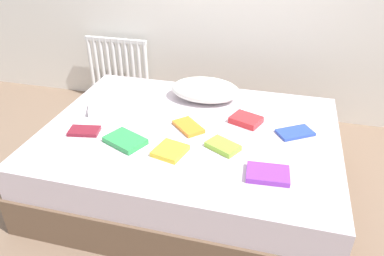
{
  "coord_description": "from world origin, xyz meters",
  "views": [
    {
      "loc": [
        0.56,
        -2.07,
        1.79
      ],
      "look_at": [
        0.0,
        0.05,
        0.48
      ],
      "focal_mm": 34.57,
      "sensor_mm": 36.0,
      "label": 1
    }
  ],
  "objects_px": {
    "textbook_white": "(106,108)",
    "textbook_maroon": "(84,131)",
    "textbook_purple": "(268,174)",
    "bed": "(190,159)",
    "radiator": "(118,65)",
    "textbook_yellow": "(170,151)",
    "textbook_green": "(125,141)",
    "pillow": "(205,90)",
    "textbook_red": "(246,120)",
    "textbook_lime": "(223,146)",
    "textbook_blue": "(295,133)",
    "textbook_orange": "(188,127)"
  },
  "relations": [
    {
      "from": "radiator",
      "to": "textbook_purple",
      "type": "height_order",
      "value": "radiator"
    },
    {
      "from": "textbook_blue",
      "to": "textbook_lime",
      "type": "distance_m",
      "value": 0.52
    },
    {
      "from": "radiator",
      "to": "pillow",
      "type": "relative_size",
      "value": 1.23
    },
    {
      "from": "textbook_yellow",
      "to": "textbook_lime",
      "type": "relative_size",
      "value": 0.94
    },
    {
      "from": "textbook_blue",
      "to": "textbook_white",
      "type": "distance_m",
      "value": 1.35
    },
    {
      "from": "textbook_orange",
      "to": "textbook_green",
      "type": "distance_m",
      "value": 0.44
    },
    {
      "from": "bed",
      "to": "textbook_white",
      "type": "relative_size",
      "value": 8.14
    },
    {
      "from": "radiator",
      "to": "textbook_yellow",
      "type": "height_order",
      "value": "radiator"
    },
    {
      "from": "textbook_maroon",
      "to": "textbook_red",
      "type": "distance_m",
      "value": 1.1
    },
    {
      "from": "textbook_purple",
      "to": "bed",
      "type": "bearing_deg",
      "value": 140.9
    },
    {
      "from": "textbook_purple",
      "to": "textbook_red",
      "type": "bearing_deg",
      "value": 104.93
    },
    {
      "from": "pillow",
      "to": "textbook_maroon",
      "type": "relative_size",
      "value": 2.68
    },
    {
      "from": "textbook_yellow",
      "to": "textbook_white",
      "type": "xyz_separation_m",
      "value": [
        -0.62,
        0.4,
        0.01
      ]
    },
    {
      "from": "textbook_yellow",
      "to": "textbook_green",
      "type": "xyz_separation_m",
      "value": [
        -0.31,
        0.03,
        0.0
      ]
    },
    {
      "from": "radiator",
      "to": "textbook_maroon",
      "type": "relative_size",
      "value": 3.29
    },
    {
      "from": "textbook_green",
      "to": "textbook_maroon",
      "type": "distance_m",
      "value": 0.32
    },
    {
      "from": "textbook_yellow",
      "to": "radiator",
      "type": "bearing_deg",
      "value": 138.59
    },
    {
      "from": "pillow",
      "to": "textbook_lime",
      "type": "bearing_deg",
      "value": -67.91
    },
    {
      "from": "textbook_yellow",
      "to": "textbook_green",
      "type": "distance_m",
      "value": 0.31
    },
    {
      "from": "textbook_white",
      "to": "textbook_maroon",
      "type": "xyz_separation_m",
      "value": [
        -0.01,
        -0.32,
        -0.01
      ]
    },
    {
      "from": "pillow",
      "to": "textbook_orange",
      "type": "bearing_deg",
      "value": -91.06
    },
    {
      "from": "radiator",
      "to": "textbook_lime",
      "type": "relative_size",
      "value": 3.26
    },
    {
      "from": "textbook_white",
      "to": "textbook_maroon",
      "type": "relative_size",
      "value": 1.24
    },
    {
      "from": "bed",
      "to": "radiator",
      "type": "distance_m",
      "value": 1.63
    },
    {
      "from": "textbook_blue",
      "to": "textbook_orange",
      "type": "bearing_deg",
      "value": 155.54
    },
    {
      "from": "textbook_green",
      "to": "textbook_red",
      "type": "relative_size",
      "value": 1.25
    },
    {
      "from": "textbook_purple",
      "to": "textbook_red",
      "type": "xyz_separation_m",
      "value": [
        -0.2,
        0.57,
        0.01
      ]
    },
    {
      "from": "textbook_maroon",
      "to": "textbook_lime",
      "type": "bearing_deg",
      "value": -7.66
    },
    {
      "from": "bed",
      "to": "textbook_orange",
      "type": "relative_size",
      "value": 8.88
    },
    {
      "from": "textbook_orange",
      "to": "textbook_green",
      "type": "relative_size",
      "value": 0.9
    },
    {
      "from": "textbook_blue",
      "to": "textbook_yellow",
      "type": "bearing_deg",
      "value": 176.53
    },
    {
      "from": "textbook_white",
      "to": "textbook_lime",
      "type": "distance_m",
      "value": 0.96
    },
    {
      "from": "textbook_blue",
      "to": "textbook_maroon",
      "type": "distance_m",
      "value": 1.4
    },
    {
      "from": "radiator",
      "to": "textbook_red",
      "type": "height_order",
      "value": "radiator"
    },
    {
      "from": "textbook_red",
      "to": "textbook_white",
      "type": "bearing_deg",
      "value": -153.94
    },
    {
      "from": "textbook_yellow",
      "to": "textbook_white",
      "type": "distance_m",
      "value": 0.74
    },
    {
      "from": "bed",
      "to": "textbook_red",
      "type": "xyz_separation_m",
      "value": [
        0.35,
        0.18,
        0.28
      ]
    },
    {
      "from": "textbook_white",
      "to": "textbook_purple",
      "type": "xyz_separation_m",
      "value": [
        1.22,
        -0.48,
        -0.01
      ]
    },
    {
      "from": "textbook_maroon",
      "to": "textbook_red",
      "type": "relative_size",
      "value": 0.99
    },
    {
      "from": "textbook_blue",
      "to": "textbook_red",
      "type": "height_order",
      "value": "textbook_red"
    },
    {
      "from": "textbook_purple",
      "to": "textbook_lime",
      "type": "height_order",
      "value": "textbook_lime"
    },
    {
      "from": "textbook_blue",
      "to": "textbook_green",
      "type": "bearing_deg",
      "value": 166.98
    },
    {
      "from": "textbook_green",
      "to": "textbook_purple",
      "type": "relative_size",
      "value": 1.05
    },
    {
      "from": "textbook_blue",
      "to": "textbook_purple",
      "type": "height_order",
      "value": "textbook_purple"
    },
    {
      "from": "textbook_maroon",
      "to": "bed",
      "type": "bearing_deg",
      "value": 7.69
    },
    {
      "from": "radiator",
      "to": "textbook_lime",
      "type": "distance_m",
      "value": 1.93
    },
    {
      "from": "bed",
      "to": "textbook_lime",
      "type": "height_order",
      "value": "textbook_lime"
    },
    {
      "from": "textbook_white",
      "to": "textbook_purple",
      "type": "relative_size",
      "value": 1.03
    },
    {
      "from": "textbook_white",
      "to": "textbook_maroon",
      "type": "distance_m",
      "value": 0.32
    },
    {
      "from": "radiator",
      "to": "pillow",
      "type": "xyz_separation_m",
      "value": [
        1.08,
        -0.72,
        0.17
      ]
    }
  ]
}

